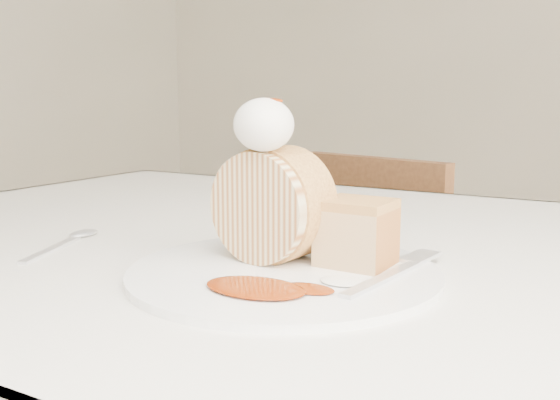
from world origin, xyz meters
The scene contains 10 objects.
table centered at (0.00, 0.20, 0.66)m, with size 1.40×0.90×0.75m.
chair_far centered at (-0.16, 0.90, 0.45)m, with size 0.46×0.46×0.79m.
plate centered at (0.02, 0.05, 0.75)m, with size 0.30×0.30×0.01m, color white.
roulade_slice centered at (0.00, 0.07, 0.81)m, with size 0.11×0.11×0.06m, color beige.
cake_chunk centered at (0.08, 0.10, 0.79)m, with size 0.07×0.06×0.06m, color tan.
whipped_cream centered at (0.00, 0.05, 0.90)m, with size 0.06×0.06×0.05m, color white.
caramel_drizzle centered at (0.00, 0.06, 0.92)m, with size 0.03×0.02×0.01m, color maroon.
caramel_pool centered at (0.04, -0.02, 0.76)m, with size 0.09×0.06×0.00m, color maroon, non-canonical shape.
fork centered at (0.12, 0.05, 0.76)m, with size 0.02×0.18×0.00m, color silver.
spoon centered at (-0.25, 0.00, 0.75)m, with size 0.02×0.15×0.00m, color silver.
Camera 1 is at (0.31, -0.46, 0.92)m, focal length 40.00 mm.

